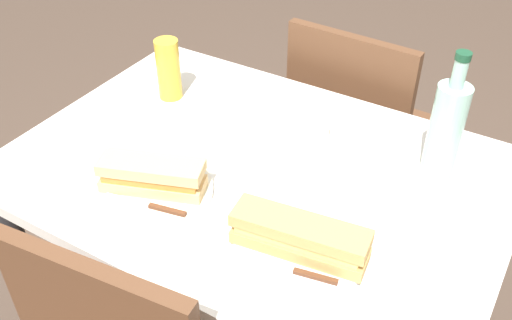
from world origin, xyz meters
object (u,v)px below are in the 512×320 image
at_px(knife_near, 150,206).
at_px(olive_bowl, 312,129).
at_px(water_bottle, 446,129).
at_px(beer_glass, 169,69).
at_px(dining_table, 256,209).
at_px(baguette_sandwich_near, 152,175).
at_px(plate_near, 154,191).
at_px(baguette_sandwich_far, 300,236).
at_px(chair_near, 356,133).
at_px(knife_far, 294,271).
at_px(plate_far, 299,252).

relative_size(knife_near, olive_bowl, 2.14).
distance_m(water_bottle, beer_glass, 0.69).
xyz_separation_m(dining_table, baguette_sandwich_near, (0.14, 0.19, 0.17)).
bearing_deg(plate_near, baguette_sandwich_far, -179.97).
height_order(dining_table, beer_glass, beer_glass).
xyz_separation_m(chair_near, water_bottle, (-0.33, 0.39, 0.36)).
bearing_deg(knife_near, beer_glass, -57.65).
bearing_deg(knife_far, olive_bowl, -67.40).
relative_size(dining_table, olive_bowl, 12.95).
distance_m(dining_table, chair_near, 0.59).
bearing_deg(beer_glass, plate_far, 149.09).
height_order(baguette_sandwich_near, baguette_sandwich_far, same).
bearing_deg(dining_table, beer_glass, -22.49).
distance_m(plate_near, knife_near, 0.06).
xyz_separation_m(plate_far, water_bottle, (-0.14, -0.37, 0.11)).
bearing_deg(knife_far, chair_near, -76.00).
height_order(chair_near, knife_near, chair_near).
xyz_separation_m(knife_near, olive_bowl, (-0.15, -0.41, -0.00)).
relative_size(beer_glass, olive_bowl, 1.90).
xyz_separation_m(plate_far, olive_bowl, (0.15, -0.36, 0.01)).
bearing_deg(plate_near, beer_glass, -57.53).
distance_m(dining_table, water_bottle, 0.46).
height_order(knife_near, beer_glass, beer_glass).
distance_m(baguette_sandwich_near, baguette_sandwich_far, 0.34).
distance_m(dining_table, plate_near, 0.27).
bearing_deg(knife_near, knife_far, 179.50).
xyz_separation_m(dining_table, olive_bowl, (-0.05, -0.18, 0.14)).
bearing_deg(dining_table, knife_far, 132.96).
bearing_deg(beer_glass, water_bottle, -176.47).
xyz_separation_m(baguette_sandwich_far, beer_glass, (0.55, -0.33, 0.03)).
bearing_deg(plate_far, baguette_sandwich_near, 0.03).
distance_m(plate_near, knife_far, 0.36).
bearing_deg(plate_near, dining_table, -126.25).
relative_size(dining_table, knife_far, 6.06).
distance_m(plate_near, water_bottle, 0.62).
xyz_separation_m(plate_far, knife_far, (-0.02, 0.05, 0.01)).
xyz_separation_m(plate_near, olive_bowl, (-0.18, -0.36, 0.01)).
relative_size(knife_near, baguette_sandwich_far, 0.69).
distance_m(plate_near, baguette_sandwich_near, 0.04).
xyz_separation_m(chair_near, knife_near, (0.12, 0.81, 0.27)).
relative_size(plate_near, beer_glass, 1.54).
bearing_deg(plate_far, dining_table, -42.38).
bearing_deg(baguette_sandwich_near, olive_bowl, -116.95).
distance_m(baguette_sandwich_far, beer_glass, 0.64).
xyz_separation_m(dining_table, beer_glass, (0.34, -0.14, 0.20)).
height_order(beer_glass, olive_bowl, beer_glass).
height_order(plate_near, baguette_sandwich_far, baguette_sandwich_far).
height_order(chair_near, beer_glass, beer_glass).
relative_size(dining_table, beer_glass, 6.81).
bearing_deg(water_bottle, knife_far, 73.56).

